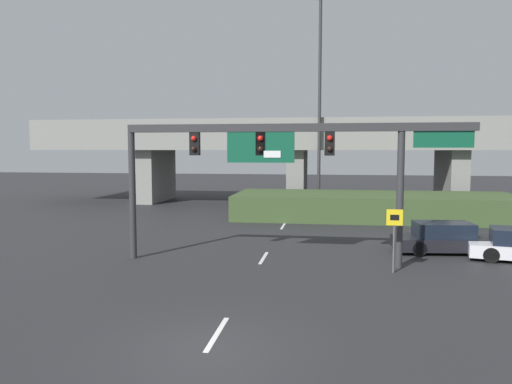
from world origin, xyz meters
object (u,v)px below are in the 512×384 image
Objects in this scene: speed_limit_sign at (394,231)px; highway_light_pole_near at (320,100)px; parked_sedan_near_right at (446,239)px; signal_gantry at (283,151)px.

speed_limit_sign is 0.15× the size of highway_light_pole_near.
speed_limit_sign is 0.51× the size of parked_sedan_near_right.
signal_gantry is at bearing -93.22° from highway_light_pole_near.
highway_light_pole_near reaches higher than speed_limit_sign.
signal_gantry is at bearing -161.65° from parked_sedan_near_right.
signal_gantry is at bearing 167.44° from speed_limit_sign.
highway_light_pole_near reaches higher than parked_sedan_near_right.
signal_gantry is 5.32m from speed_limit_sign.
speed_limit_sign is 20.80m from highway_light_pole_near.
signal_gantry reaches higher than parked_sedan_near_right.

